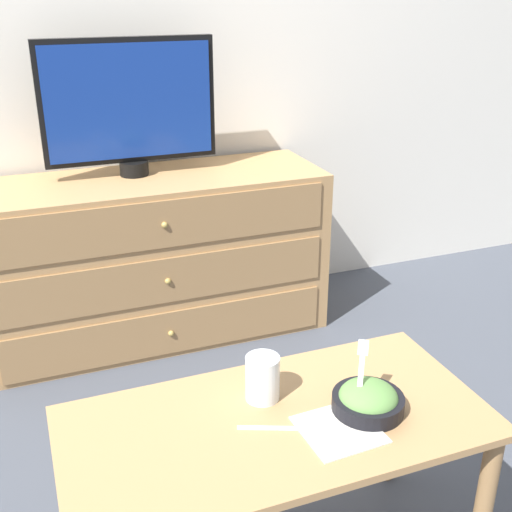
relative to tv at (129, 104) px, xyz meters
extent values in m
plane|color=#474C56|center=(-0.02, 0.20, -0.98)|extent=(12.00, 12.00, 0.00)
cube|color=white|center=(-0.02, 0.23, 0.32)|extent=(12.00, 0.05, 2.60)
cube|color=tan|center=(0.04, -0.06, -0.63)|extent=(1.42, 0.47, 0.70)
cube|color=#A1794C|center=(0.04, -0.30, -0.87)|extent=(1.30, 0.01, 0.19)
sphere|color=tan|center=(0.04, -0.31, -0.87)|extent=(0.02, 0.02, 0.02)
cube|color=#A1794C|center=(0.04, -0.30, -0.63)|extent=(1.30, 0.01, 0.19)
sphere|color=tan|center=(0.04, -0.31, -0.63)|extent=(0.02, 0.02, 0.02)
cube|color=#A1794C|center=(0.04, -0.30, -0.40)|extent=(1.30, 0.01, 0.19)
sphere|color=tan|center=(0.04, -0.31, -0.40)|extent=(0.02, 0.02, 0.02)
cylinder|color=black|center=(0.00, 0.00, -0.25)|extent=(0.12, 0.12, 0.06)
cube|color=black|center=(0.00, 0.00, 0.01)|extent=(0.68, 0.04, 0.48)
cube|color=navy|center=(0.00, -0.02, 0.01)|extent=(0.64, 0.01, 0.44)
cube|color=tan|center=(0.04, -1.42, -0.50)|extent=(0.99, 0.49, 0.02)
cylinder|color=#9C7549|center=(0.50, -1.62, -0.75)|extent=(0.04, 0.04, 0.47)
cylinder|color=#9C7549|center=(-0.42, -1.21, -0.75)|extent=(0.04, 0.04, 0.47)
cylinder|color=#9C7549|center=(0.50, -1.21, -0.75)|extent=(0.04, 0.04, 0.47)
cylinder|color=black|center=(0.25, -1.46, -0.47)|extent=(0.17, 0.17, 0.04)
ellipsoid|color=#66994C|center=(0.25, -1.46, -0.46)|extent=(0.14, 0.14, 0.07)
cube|color=white|center=(0.23, -1.45, -0.41)|extent=(0.05, 0.06, 0.13)
cube|color=white|center=(0.25, -1.42, -0.34)|extent=(0.03, 0.03, 0.03)
cylinder|color=#9E6638|center=(0.04, -1.32, -0.46)|extent=(0.08, 0.08, 0.07)
cylinder|color=white|center=(0.04, -1.32, -0.44)|extent=(0.08, 0.08, 0.11)
cube|color=silver|center=(0.16, -1.50, -0.49)|extent=(0.18, 0.18, 0.00)
cube|color=white|center=(0.03, -1.45, -0.49)|extent=(0.18, 0.08, 0.01)
camera|label=1|loc=(-0.44, -2.53, 0.44)|focal=45.00mm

